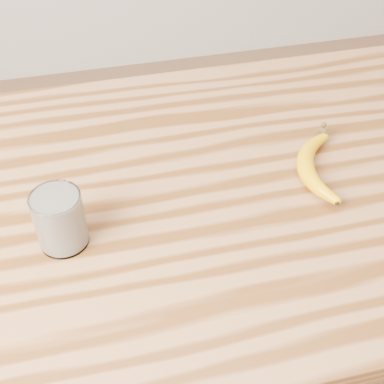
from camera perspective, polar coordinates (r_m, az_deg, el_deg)
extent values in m
cube|color=#936139|center=(0.99, 4.08, 0.21)|extent=(1.20, 0.80, 0.04)
cylinder|color=brown|center=(1.71, 17.61, -0.23)|extent=(0.06, 0.06, 0.86)
cylinder|color=white|center=(0.87, -13.92, -2.90)|extent=(0.08, 0.08, 0.10)
torus|color=white|center=(0.83, -14.48, -0.58)|extent=(0.08, 0.08, 0.00)
cylinder|color=white|center=(0.87, -13.92, -2.89)|extent=(0.07, 0.07, 0.09)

